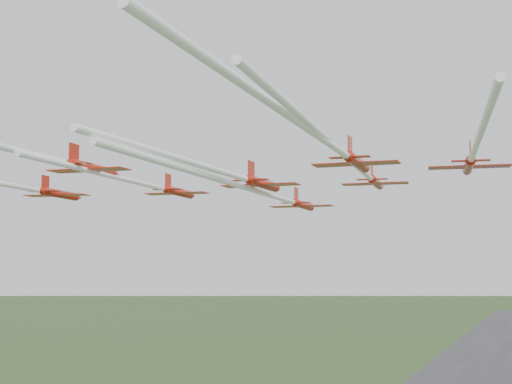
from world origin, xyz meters
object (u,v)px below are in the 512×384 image
at_px(jet_lead, 270,195).
at_px(jet_row3_right, 473,153).
at_px(jet_row2_left, 153,186).
at_px(jet_row2_right, 356,165).
at_px(jet_row3_mid, 235,176).
at_px(jet_row4_right, 329,143).

bearing_deg(jet_lead, jet_row3_right, -30.46).
relative_size(jet_row2_left, jet_row2_right, 0.69).
bearing_deg(jet_row2_left, jet_lead, 21.53).
xyz_separation_m(jet_row3_mid, jet_row4_right, (15.27, -14.30, 0.42)).
xyz_separation_m(jet_row3_right, jet_row4_right, (-10.31, -15.84, -0.79)).
bearing_deg(jet_row2_right, jet_row3_mid, 178.26).
distance_m(jet_row2_left, jet_row2_right, 29.94).
xyz_separation_m(jet_lead, jet_row3_mid, (1.84, -15.13, 0.73)).
bearing_deg(jet_row4_right, jet_row3_mid, 133.31).
xyz_separation_m(jet_row2_left, jet_row3_right, (41.09, -6.54, 0.89)).
bearing_deg(jet_row4_right, jet_row2_left, 140.42).
height_order(jet_row2_right, jet_row4_right, jet_row2_right).
distance_m(jet_row3_mid, jet_row3_right, 25.65).
bearing_deg(jet_lead, jet_row4_right, -63.92).
relative_size(jet_row3_mid, jet_row3_right, 1.01).
bearing_deg(jet_row2_right, jet_row4_right, -89.96).
height_order(jet_row2_right, jet_row3_mid, jet_row2_right).
bearing_deg(jet_row3_right, jet_row2_left, 162.25).
relative_size(jet_lead, jet_row3_right, 1.49).
relative_size(jet_lead, jet_row4_right, 1.26).
height_order(jet_row2_left, jet_row3_mid, jet_row2_left).
distance_m(jet_row2_right, jet_row4_right, 15.45).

